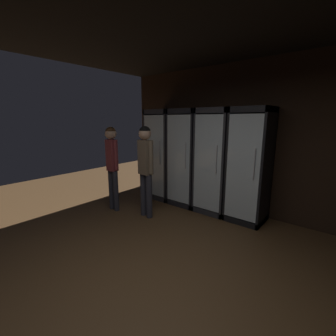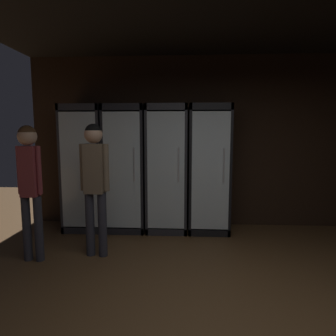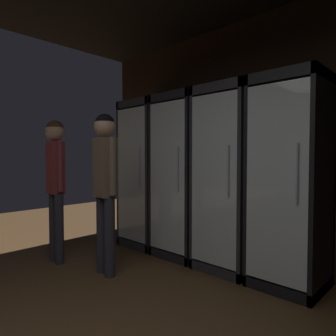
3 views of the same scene
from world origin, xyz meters
name	(u,v)px [view 2 (image 2 of 3)]	position (x,y,z in m)	size (l,w,h in m)	color
wall_back	(210,142)	(0.00, 3.03, 1.40)	(6.00, 0.06, 2.80)	black
cooler_far_left	(86,169)	(-2.01, 2.72, 0.98)	(0.63, 0.63, 1.98)	#2B2B30
cooler_left	(127,169)	(-1.36, 2.72, 0.98)	(0.63, 0.63, 1.98)	black
cooler_center	(167,169)	(-0.70, 2.72, 0.98)	(0.63, 0.63, 1.98)	#2B2B30
cooler_right	(208,170)	(-0.05, 2.72, 0.98)	(0.63, 0.63, 1.98)	black
shopper_near	(95,175)	(-1.54, 1.64, 1.04)	(0.37, 0.22, 1.66)	#2D2D38
shopper_far	(30,177)	(-2.26, 1.46, 1.04)	(0.30, 0.22, 1.64)	#2D2D38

